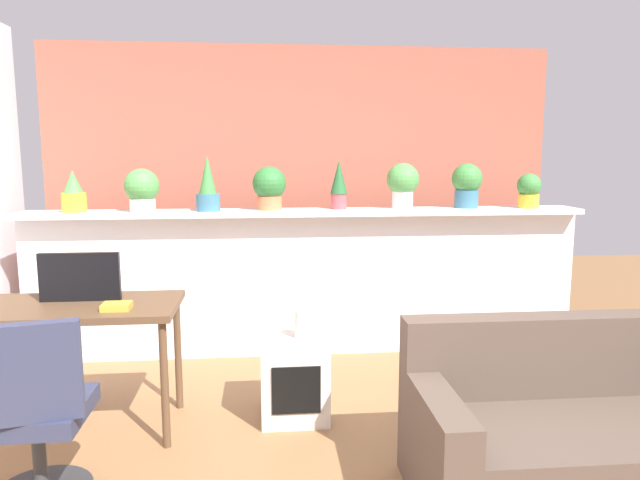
# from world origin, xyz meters

# --- Properties ---
(divider_wall) EXTENTS (4.33, 0.16, 1.12)m
(divider_wall) POSITION_xyz_m (0.00, 2.00, 0.56)
(divider_wall) COLOR white
(divider_wall) RESTS_ON ground
(plant_shelf) EXTENTS (4.33, 0.35, 0.04)m
(plant_shelf) POSITION_xyz_m (0.00, 1.96, 1.14)
(plant_shelf) COLOR white
(plant_shelf) RESTS_ON divider_wall
(brick_wall_behind) EXTENTS (4.33, 0.10, 2.50)m
(brick_wall_behind) POSITION_xyz_m (0.00, 2.60, 1.25)
(brick_wall_behind) COLOR #9E5442
(brick_wall_behind) RESTS_ON ground
(potted_plant_0) EXTENTS (0.18, 0.18, 0.31)m
(potted_plant_0) POSITION_xyz_m (-1.74, 1.94, 1.29)
(potted_plant_0) COLOR gold
(potted_plant_0) RESTS_ON plant_shelf
(potted_plant_1) EXTENTS (0.26, 0.26, 0.32)m
(potted_plant_1) POSITION_xyz_m (-1.24, 1.92, 1.33)
(potted_plant_1) COLOR silver
(potted_plant_1) RESTS_ON plant_shelf
(potted_plant_2) EXTENTS (0.18, 0.18, 0.42)m
(potted_plant_2) POSITION_xyz_m (-0.76, 1.92, 1.34)
(potted_plant_2) COLOR #386B84
(potted_plant_2) RESTS_ON plant_shelf
(potted_plant_3) EXTENTS (0.26, 0.26, 0.33)m
(potted_plant_3) POSITION_xyz_m (-0.29, 1.97, 1.34)
(potted_plant_3) COLOR #C66B42
(potted_plant_3) RESTS_ON plant_shelf
(potted_plant_4) EXTENTS (0.13, 0.13, 0.38)m
(potted_plant_4) POSITION_xyz_m (0.25, 1.99, 1.35)
(potted_plant_4) COLOR #B7474C
(potted_plant_4) RESTS_ON plant_shelf
(potted_plant_5) EXTENTS (0.25, 0.25, 0.36)m
(potted_plant_5) POSITION_xyz_m (0.76, 2.00, 1.36)
(potted_plant_5) COLOR silver
(potted_plant_5) RESTS_ON plant_shelf
(potted_plant_6) EXTENTS (0.24, 0.24, 0.35)m
(potted_plant_6) POSITION_xyz_m (1.28, 2.00, 1.35)
(potted_plant_6) COLOR #386B84
(potted_plant_6) RESTS_ON plant_shelf
(potted_plant_7) EXTENTS (0.19, 0.19, 0.27)m
(potted_plant_7) POSITION_xyz_m (1.77, 1.93, 1.30)
(potted_plant_7) COLOR gold
(potted_plant_7) RESTS_ON plant_shelf
(desk) EXTENTS (1.10, 0.60, 0.75)m
(desk) POSITION_xyz_m (-1.39, 0.79, 0.67)
(desk) COLOR brown
(desk) RESTS_ON ground
(tv_monitor) EXTENTS (0.45, 0.04, 0.28)m
(tv_monitor) POSITION_xyz_m (-1.40, 0.87, 0.89)
(tv_monitor) COLOR black
(tv_monitor) RESTS_ON desk
(office_chair) EXTENTS (0.48, 0.49, 0.91)m
(office_chair) POSITION_xyz_m (-1.35, 0.00, 0.39)
(office_chair) COLOR #262628
(office_chair) RESTS_ON ground
(side_cube_shelf) EXTENTS (0.40, 0.41, 0.50)m
(side_cube_shelf) POSITION_xyz_m (-0.17, 0.84, 0.25)
(side_cube_shelf) COLOR silver
(side_cube_shelf) RESTS_ON ground
(vase_on_shelf) EXTENTS (0.09, 0.09, 0.17)m
(vase_on_shelf) POSITION_xyz_m (-0.12, 0.83, 0.58)
(vase_on_shelf) COLOR silver
(vase_on_shelf) RESTS_ON side_cube_shelf
(book_on_desk) EXTENTS (0.15, 0.12, 0.04)m
(book_on_desk) POSITION_xyz_m (-1.14, 0.66, 0.77)
(book_on_desk) COLOR gold
(book_on_desk) RESTS_ON desk
(couch) EXTENTS (1.57, 0.77, 0.80)m
(couch) POSITION_xyz_m (1.10, -0.10, 0.28)
(couch) COLOR brown
(couch) RESTS_ON ground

